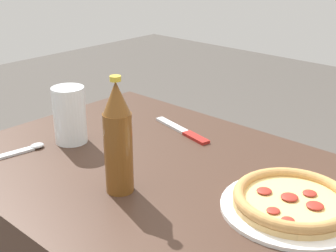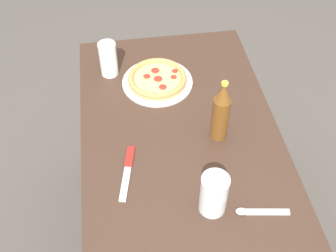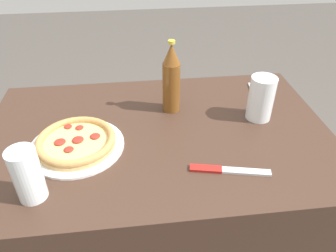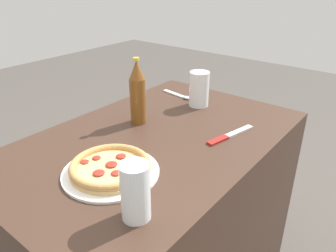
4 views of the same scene
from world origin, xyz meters
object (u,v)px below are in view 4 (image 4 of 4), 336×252
glass_orange_juice (199,90)px  beer_bottle (138,93)px  glass_red_wine (135,195)px  knife (229,136)px  spoon (179,95)px  pizza_salami (111,168)px

glass_orange_juice → beer_bottle: 0.30m
glass_red_wine → glass_orange_juice: bearing=22.1°
beer_bottle → knife: beer_bottle is taller
beer_bottle → spoon: size_ratio=1.50×
glass_red_wine → knife: 0.50m
glass_orange_juice → glass_red_wine: 0.72m
glass_red_wine → knife: size_ratio=0.66×
glass_red_wine → beer_bottle: 0.53m
pizza_salami → spoon: (0.62, 0.22, -0.01)m
glass_orange_juice → knife: (-0.17, -0.24, -0.06)m
pizza_salami → glass_red_wine: glass_red_wine is taller
glass_orange_juice → spoon: bearing=73.9°
glass_orange_juice → spoon: (0.04, 0.13, -0.06)m
glass_orange_juice → beer_bottle: beer_bottle is taller
glass_red_wine → pizza_salami: bearing=64.8°
glass_orange_juice → pizza_salami: bearing=-171.1°
beer_bottle → spoon: bearing=8.0°
pizza_salami → spoon: size_ratio=1.68×
pizza_salami → knife: size_ratio=1.27×
pizza_salami → glass_orange_juice: size_ratio=1.89×
glass_red_wine → spoon: 0.81m
pizza_salami → spoon: 0.66m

